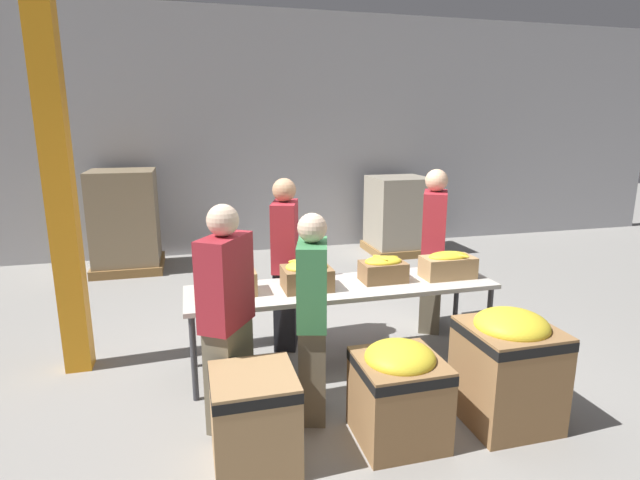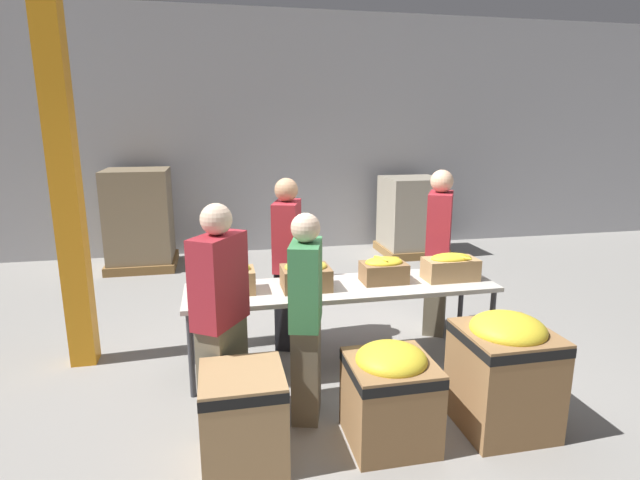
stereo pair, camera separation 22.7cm
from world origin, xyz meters
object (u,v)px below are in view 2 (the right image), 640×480
object	(u,v)px
banana_box_0	(228,277)
pallet_stack_2	(411,217)
banana_box_1	(306,275)
support_pillar	(61,145)
sorting_table	(342,291)
volunteer_1	(438,253)
volunteer_0	(287,264)
donation_bin_2	(504,368)
banana_box_3	(451,266)
volunteer_2	(306,319)
volunteer_3	(221,318)
donation_bin_1	(390,391)
banana_box_2	(384,270)
donation_bin_0	(243,413)
pallet_stack_0	(140,220)
pallet_stack_1	(416,221)

from	to	relation	value
banana_box_0	pallet_stack_2	distance (m)	4.85
banana_box_1	support_pillar	bearing A→B (deg)	164.32
sorting_table	banana_box_0	bearing A→B (deg)	178.24
volunteer_1	support_pillar	size ratio (longest dim) A/B	0.43
volunteer_0	donation_bin_2	xyz separation A→B (m)	(1.32, -1.72, -0.37)
banana_box_3	donation_bin_2	size ratio (longest dim) A/B	0.56
sorting_table	pallet_stack_2	xyz separation A→B (m)	(2.16, 3.71, -0.07)
volunteer_2	volunteer_3	bearing A→B (deg)	101.90
volunteer_0	donation_bin_1	distance (m)	1.84
volunteer_2	donation_bin_1	bearing A→B (deg)	-115.17
volunteer_1	donation_bin_1	xyz separation A→B (m)	(-1.13, -1.74, -0.48)
volunteer_0	support_pillar	size ratio (longest dim) A/B	0.42
donation_bin_1	donation_bin_2	size ratio (longest dim) A/B	0.83
banana_box_1	pallet_stack_2	world-z (taller)	pallet_stack_2
sorting_table	support_pillar	xyz separation A→B (m)	(-2.34, 0.55, 1.29)
pallet_stack_2	support_pillar	bearing A→B (deg)	-144.90
banana_box_2	donation_bin_0	distance (m)	1.89
banana_box_0	pallet_stack_0	xyz separation A→B (m)	(-1.23, 3.75, -0.15)
banana_box_3	volunteer_0	xyz separation A→B (m)	(-1.44, 0.57, -0.06)
volunteer_1	pallet_stack_0	size ratio (longest dim) A/B	1.14
banana_box_0	donation_bin_0	bearing A→B (deg)	-88.03
banana_box_2	donation_bin_2	distance (m)	1.37
volunteer_3	volunteer_0	bearing A→B (deg)	5.65
pallet_stack_0	banana_box_1	bearing A→B (deg)	-63.45
volunteer_3	pallet_stack_0	bearing A→B (deg)	48.08
volunteer_0	pallet_stack_1	world-z (taller)	volunteer_0
volunteer_2	support_pillar	size ratio (longest dim) A/B	0.39
volunteer_3	support_pillar	size ratio (longest dim) A/B	0.41
banana_box_0	banana_box_1	distance (m)	0.67
volunteer_0	banana_box_3	bearing A→B (deg)	85.35
pallet_stack_1	sorting_table	bearing A→B (deg)	-121.16
pallet_stack_1	pallet_stack_2	size ratio (longest dim) A/B	0.86
volunteer_1	volunteer_3	size ratio (longest dim) A/B	1.04
volunteer_1	banana_box_2	bearing A→B (deg)	-27.08
volunteer_0	donation_bin_1	xyz separation A→B (m)	(0.46, -1.72, -0.45)
banana_box_1	donation_bin_0	bearing A→B (deg)	-118.37
donation_bin_1	pallet_stack_2	xyz separation A→B (m)	(2.11, 4.88, 0.26)
pallet_stack_0	pallet_stack_2	xyz separation A→B (m)	(4.39, -0.07, -0.10)
volunteer_3	pallet_stack_2	bearing A→B (deg)	-2.64
sorting_table	pallet_stack_2	distance (m)	4.29
pallet_stack_0	volunteer_3	bearing A→B (deg)	-75.56
pallet_stack_2	banana_box_0	bearing A→B (deg)	-130.71
banana_box_3	pallet_stack_2	size ratio (longest dim) A/B	0.38
banana_box_1	volunteer_0	world-z (taller)	volunteer_0
support_pillar	pallet_stack_1	distance (m)	5.80
banana_box_2	donation_bin_2	xyz separation A→B (m)	(0.51, -1.20, -0.42)
banana_box_3	support_pillar	bearing A→B (deg)	170.32
banana_box_3	volunteer_3	xyz separation A→B (m)	(-2.10, -0.67, -0.07)
volunteer_2	pallet_stack_0	bearing A→B (deg)	37.05
banana_box_0	volunteer_0	size ratio (longest dim) A/B	0.27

